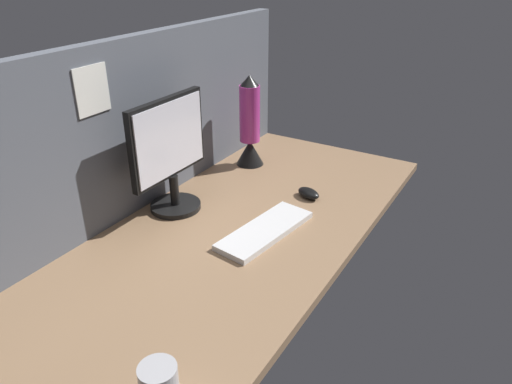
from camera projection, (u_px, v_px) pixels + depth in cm
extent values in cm
cube|color=#8C6B4C|center=(225.00, 236.00, 160.22)|extent=(180.00, 80.00, 3.00)
cube|color=#565B66|center=(130.00, 128.00, 163.29)|extent=(180.00, 5.00, 59.09)
cube|color=white|center=(92.00, 90.00, 142.27)|extent=(12.32, 0.40, 14.41)
cylinder|color=black|center=(176.00, 206.00, 174.06)|extent=(18.00, 18.00, 1.80)
cylinder|color=black|center=(174.00, 190.00, 171.16)|extent=(3.20, 3.20, 11.00)
cube|color=black|center=(168.00, 138.00, 162.87)|extent=(35.31, 2.40, 27.53)
cube|color=silver|center=(171.00, 139.00, 162.23)|extent=(32.91, 0.60, 25.13)
cube|color=silver|center=(265.00, 230.00, 158.79)|extent=(38.44, 17.98, 2.00)
ellipsoid|color=black|center=(309.00, 193.00, 181.20)|extent=(8.76, 10.99, 3.40)
cone|color=black|center=(250.00, 152.00, 207.60)|extent=(11.76, 11.76, 10.69)
cylinder|color=#B2338C|center=(250.00, 114.00, 199.83)|extent=(8.55, 8.55, 23.52)
cone|color=black|center=(249.00, 80.00, 193.52)|extent=(7.70, 7.70, 4.28)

